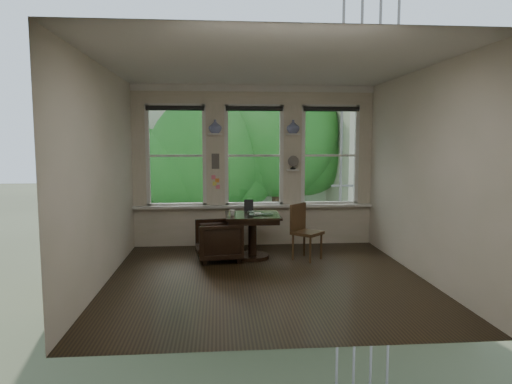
{
  "coord_description": "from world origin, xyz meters",
  "views": [
    {
      "loc": [
        -0.67,
        -6.34,
        1.95
      ],
      "look_at": [
        -0.07,
        0.9,
        1.16
      ],
      "focal_mm": 32.0,
      "sensor_mm": 36.0,
      "label": 1
    }
  ],
  "objects": [
    {
      "name": "wall_back",
      "position": [
        0.0,
        2.25,
        1.5
      ],
      "size": [
        4.5,
        0.0,
        4.5
      ],
      "primitive_type": "plane",
      "rotation": [
        1.57,
        0.0,
        0.0
      ],
      "color": "silver",
      "rests_on": "ground"
    },
    {
      "name": "vase_left",
      "position": [
        -0.72,
        2.15,
        2.24
      ],
      "size": [
        0.24,
        0.24,
        0.25
      ],
      "primitive_type": "imported",
      "color": "silver",
      "rests_on": "shelf_left"
    },
    {
      "name": "mug",
      "position": [
        -0.45,
        1.1,
        0.8
      ],
      "size": [
        0.13,
        0.13,
        0.09
      ],
      "primitive_type": "imported",
      "rotation": [
        0.0,
        0.0,
        -0.29
      ],
      "color": "white",
      "rests_on": "table"
    },
    {
      "name": "side_chair_right",
      "position": [
        0.8,
        1.02,
        0.46
      ],
      "size": [
        0.59,
        0.59,
        0.92
      ],
      "primitive_type": null,
      "rotation": [
        0.0,
        0.0,
        0.8
      ],
      "color": "#442A18",
      "rests_on": "ground"
    },
    {
      "name": "wall_left",
      "position": [
        -2.25,
        0.0,
        1.5
      ],
      "size": [
        0.0,
        4.5,
        4.5
      ],
      "primitive_type": "plane",
      "rotation": [
        1.57,
        0.0,
        1.57
      ],
      "color": "silver",
      "rests_on": "ground"
    },
    {
      "name": "cushion_red",
      "position": [
        -0.68,
        1.09,
        0.45
      ],
      "size": [
        0.45,
        0.45,
        0.06
      ],
      "primitive_type": "cube",
      "color": "maroon",
      "rests_on": "armchair_left"
    },
    {
      "name": "drinking_glass",
      "position": [
        -0.15,
        0.98,
        0.8
      ],
      "size": [
        0.14,
        0.14,
        0.09
      ],
      "primitive_type": "imported",
      "rotation": [
        0.0,
        0.0,
        -0.19
      ],
      "color": "white",
      "rests_on": "table"
    },
    {
      "name": "table",
      "position": [
        -0.11,
        1.19,
        0.38
      ],
      "size": [
        0.9,
        0.9,
        0.75
      ],
      "primitive_type": null,
      "color": "black",
      "rests_on": "ground"
    },
    {
      "name": "shelf_right",
      "position": [
        0.72,
        2.15,
        2.1
      ],
      "size": [
        0.26,
        0.16,
        0.03
      ],
      "primitive_type": "cube",
      "color": "white",
      "rests_on": "ground"
    },
    {
      "name": "desk_fan",
      "position": [
        0.72,
        2.13,
        1.53
      ],
      "size": [
        0.2,
        0.2,
        0.24
      ],
      "primitive_type": null,
      "color": "#59544F",
      "rests_on": "ground"
    },
    {
      "name": "sticky_notes",
      "position": [
        -0.72,
        2.19,
        1.25
      ],
      "size": [
        0.16,
        0.01,
        0.24
      ],
      "primitive_type": null,
      "color": "pink",
      "rests_on": "ground"
    },
    {
      "name": "wall_right",
      "position": [
        2.25,
        0.0,
        1.5
      ],
      "size": [
        0.0,
        4.5,
        4.5
      ],
      "primitive_type": "plane",
      "rotation": [
        1.57,
        0.0,
        -1.57
      ],
      "color": "silver",
      "rests_on": "ground"
    },
    {
      "name": "ceiling",
      "position": [
        0.0,
        0.0,
        3.0
      ],
      "size": [
        4.5,
        4.5,
        0.0
      ],
      "primitive_type": "plane",
      "rotation": [
        3.14,
        0.0,
        0.0
      ],
      "color": "silver",
      "rests_on": "ground"
    },
    {
      "name": "armchair_left",
      "position": [
        -0.68,
        1.09,
        0.33
      ],
      "size": [
        0.82,
        0.81,
        0.67
      ],
      "primitive_type": "imported",
      "rotation": [
        0.0,
        0.0,
        -1.43
      ],
      "color": "black",
      "rests_on": "ground"
    },
    {
      "name": "wall_front",
      "position": [
        0.0,
        -2.25,
        1.5
      ],
      "size": [
        4.5,
        0.0,
        4.5
      ],
      "primitive_type": "plane",
      "rotation": [
        -1.57,
        0.0,
        0.0
      ],
      "color": "silver",
      "rests_on": "ground"
    },
    {
      "name": "window_left",
      "position": [
        -1.45,
        2.25,
        1.7
      ],
      "size": [
        1.1,
        0.12,
        1.9
      ],
      "primitive_type": null,
      "color": "white",
      "rests_on": "ground"
    },
    {
      "name": "shelf_left",
      "position": [
        -0.72,
        2.15,
        2.1
      ],
      "size": [
        0.26,
        0.16,
        0.03
      ],
      "primitive_type": "cube",
      "color": "white",
      "rests_on": "ground"
    },
    {
      "name": "ground",
      "position": [
        0.0,
        0.0,
        0.0
      ],
      "size": [
        4.5,
        4.5,
        0.0
      ],
      "primitive_type": "plane",
      "color": "black",
      "rests_on": "ground"
    },
    {
      "name": "window_right",
      "position": [
        1.45,
        2.25,
        1.7
      ],
      "size": [
        1.1,
        0.12,
        1.9
      ],
      "primitive_type": null,
      "color": "white",
      "rests_on": "ground"
    },
    {
      "name": "papers",
      "position": [
        -0.07,
        1.2,
        0.75
      ],
      "size": [
        0.22,
        0.3,
        0.0
      ],
      "primitive_type": "cube",
      "rotation": [
        0.0,
        0.0,
        -0.01
      ],
      "color": "silver",
      "rests_on": "table"
    },
    {
      "name": "window_center",
      "position": [
        0.0,
        2.25,
        1.7
      ],
      "size": [
        1.1,
        0.12,
        1.9
      ],
      "primitive_type": null,
      "color": "white",
      "rests_on": "ground"
    },
    {
      "name": "vase_right",
      "position": [
        0.72,
        2.15,
        2.24
      ],
      "size": [
        0.24,
        0.24,
        0.25
      ],
      "primitive_type": "imported",
      "color": "silver",
      "rests_on": "shelf_right"
    },
    {
      "name": "tablet",
      "position": [
        -0.16,
        1.41,
        0.86
      ],
      "size": [
        0.16,
        0.09,
        0.22
      ],
      "primitive_type": "cube",
      "rotation": [
        -0.26,
        0.0,
        -0.07
      ],
      "color": "black",
      "rests_on": "table"
    },
    {
      "name": "laptop",
      "position": [
        0.07,
        1.02,
        0.76
      ],
      "size": [
        0.31,
        0.2,
        0.02
      ],
      "primitive_type": "imported",
      "rotation": [
        0.0,
        0.0,
        -0.01
      ],
      "color": "black",
      "rests_on": "table"
    },
    {
      "name": "intercom",
      "position": [
        -0.72,
        2.18,
        1.6
      ],
      "size": [
        0.14,
        0.06,
        0.28
      ],
      "primitive_type": "cube",
      "color": "#59544F",
      "rests_on": "ground"
    }
  ]
}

